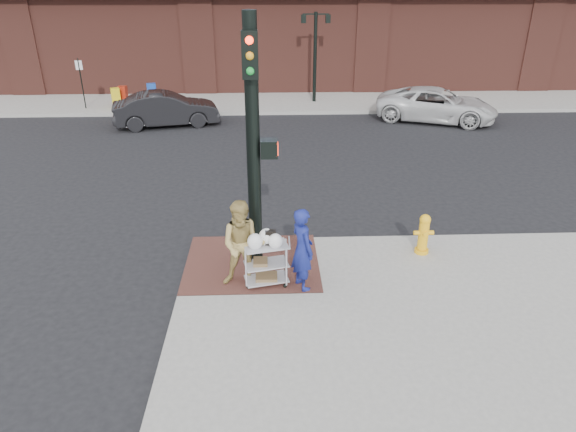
{
  "coord_description": "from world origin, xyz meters",
  "views": [
    {
      "loc": [
        -0.2,
        -8.53,
        5.71
      ],
      "look_at": [
        0.16,
        0.86,
        1.25
      ],
      "focal_mm": 32.0,
      "sensor_mm": 36.0,
      "label": 1
    }
  ],
  "objects_px": {
    "pedestrian_tan": "(243,244)",
    "utility_cart": "(266,260)",
    "traffic_signal_pole": "(254,143)",
    "woman_blue": "(302,249)",
    "lamp_post": "(315,47)",
    "fire_hydrant": "(424,233)",
    "minivan_white": "(437,105)",
    "sedan_dark": "(166,109)"
  },
  "relations": [
    {
      "from": "lamp_post",
      "to": "woman_blue",
      "type": "xyz_separation_m",
      "value": [
        -1.6,
        -16.06,
        -1.63
      ]
    },
    {
      "from": "sedan_dark",
      "to": "fire_hydrant",
      "type": "bearing_deg",
      "value": -159.05
    },
    {
      "from": "woman_blue",
      "to": "sedan_dark",
      "type": "xyz_separation_m",
      "value": [
        -4.76,
        12.45,
        -0.29
      ]
    },
    {
      "from": "lamp_post",
      "to": "utility_cart",
      "type": "relative_size",
      "value": 3.47
    },
    {
      "from": "pedestrian_tan",
      "to": "utility_cart",
      "type": "xyz_separation_m",
      "value": [
        0.43,
        0.01,
        -0.36
      ]
    },
    {
      "from": "woman_blue",
      "to": "minivan_white",
      "type": "relative_size",
      "value": 0.34
    },
    {
      "from": "sedan_dark",
      "to": "minivan_white",
      "type": "relative_size",
      "value": 0.85
    },
    {
      "from": "traffic_signal_pole",
      "to": "pedestrian_tan",
      "type": "height_order",
      "value": "traffic_signal_pole"
    },
    {
      "from": "lamp_post",
      "to": "traffic_signal_pole",
      "type": "distance_m",
      "value": 15.43
    },
    {
      "from": "lamp_post",
      "to": "fire_hydrant",
      "type": "xyz_separation_m",
      "value": [
        1.11,
        -14.8,
        -2.0
      ]
    },
    {
      "from": "fire_hydrant",
      "to": "minivan_white",
      "type": "bearing_deg",
      "value": 71.82
    },
    {
      "from": "utility_cart",
      "to": "traffic_signal_pole",
      "type": "bearing_deg",
      "value": 105.12
    },
    {
      "from": "traffic_signal_pole",
      "to": "woman_blue",
      "type": "height_order",
      "value": "traffic_signal_pole"
    },
    {
      "from": "lamp_post",
      "to": "sedan_dark",
      "type": "xyz_separation_m",
      "value": [
        -6.36,
        -3.61,
        -1.93
      ]
    },
    {
      "from": "traffic_signal_pole",
      "to": "minivan_white",
      "type": "bearing_deg",
      "value": 58.36
    },
    {
      "from": "lamp_post",
      "to": "minivan_white",
      "type": "distance_m",
      "value": 6.19
    },
    {
      "from": "traffic_signal_pole",
      "to": "sedan_dark",
      "type": "xyz_separation_m",
      "value": [
        -3.89,
        11.62,
        -2.14
      ]
    },
    {
      "from": "traffic_signal_pole",
      "to": "fire_hydrant",
      "type": "height_order",
      "value": "traffic_signal_pole"
    },
    {
      "from": "pedestrian_tan",
      "to": "utility_cart",
      "type": "relative_size",
      "value": 1.53
    },
    {
      "from": "utility_cart",
      "to": "sedan_dark",
      "type": "bearing_deg",
      "value": 108.31
    },
    {
      "from": "pedestrian_tan",
      "to": "utility_cart",
      "type": "bearing_deg",
      "value": 4.47
    },
    {
      "from": "woman_blue",
      "to": "sedan_dark",
      "type": "bearing_deg",
      "value": -3.9
    },
    {
      "from": "woman_blue",
      "to": "fire_hydrant",
      "type": "relative_size",
      "value": 1.82
    },
    {
      "from": "lamp_post",
      "to": "pedestrian_tan",
      "type": "bearing_deg",
      "value": -99.72
    },
    {
      "from": "pedestrian_tan",
      "to": "fire_hydrant",
      "type": "xyz_separation_m",
      "value": [
        3.84,
        1.11,
        -0.41
      ]
    },
    {
      "from": "lamp_post",
      "to": "fire_hydrant",
      "type": "relative_size",
      "value": 4.36
    },
    {
      "from": "pedestrian_tan",
      "to": "traffic_signal_pole",
      "type": "bearing_deg",
      "value": 73.77
    },
    {
      "from": "minivan_white",
      "to": "fire_hydrant",
      "type": "bearing_deg",
      "value": -176.54
    },
    {
      "from": "woman_blue",
      "to": "pedestrian_tan",
      "type": "bearing_deg",
      "value": 57.78
    },
    {
      "from": "lamp_post",
      "to": "pedestrian_tan",
      "type": "distance_m",
      "value": 16.22
    },
    {
      "from": "sedan_dark",
      "to": "fire_hydrant",
      "type": "relative_size",
      "value": 4.58
    },
    {
      "from": "woman_blue",
      "to": "utility_cart",
      "type": "xyz_separation_m",
      "value": [
        -0.69,
        0.15,
        -0.31
      ]
    },
    {
      "from": "lamp_post",
      "to": "woman_blue",
      "type": "bearing_deg",
      "value": -95.7
    },
    {
      "from": "utility_cart",
      "to": "fire_hydrant",
      "type": "relative_size",
      "value": 1.26
    },
    {
      "from": "pedestrian_tan",
      "to": "fire_hydrant",
      "type": "bearing_deg",
      "value": 19.94
    },
    {
      "from": "woman_blue",
      "to": "sedan_dark",
      "type": "relative_size",
      "value": 0.4
    },
    {
      "from": "traffic_signal_pole",
      "to": "utility_cart",
      "type": "bearing_deg",
      "value": -74.88
    },
    {
      "from": "pedestrian_tan",
      "to": "minivan_white",
      "type": "height_order",
      "value": "pedestrian_tan"
    },
    {
      "from": "sedan_dark",
      "to": "traffic_signal_pole",
      "type": "bearing_deg",
      "value": -174.28
    },
    {
      "from": "fire_hydrant",
      "to": "lamp_post",
      "type": "bearing_deg",
      "value": 94.29
    },
    {
      "from": "pedestrian_tan",
      "to": "minivan_white",
      "type": "bearing_deg",
      "value": 62.72
    },
    {
      "from": "lamp_post",
      "to": "sedan_dark",
      "type": "relative_size",
      "value": 0.95
    }
  ]
}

